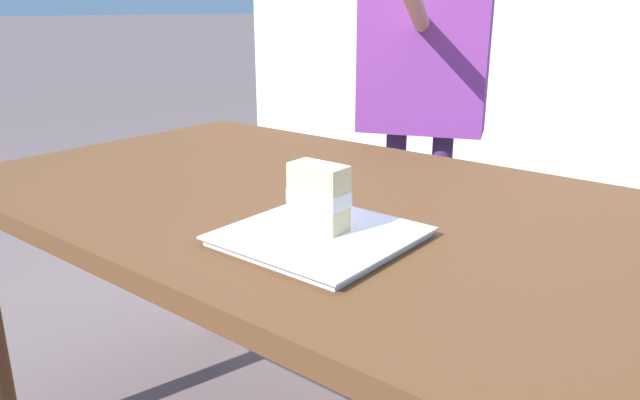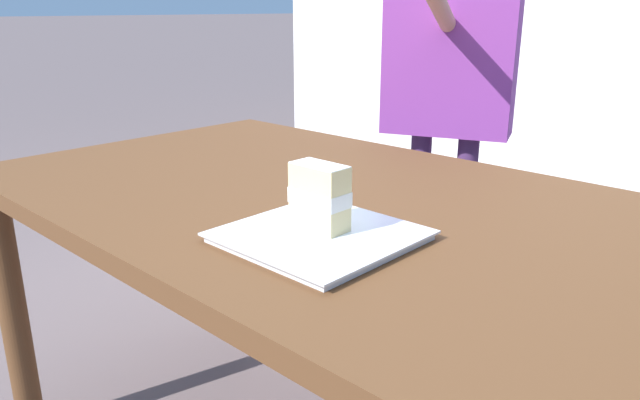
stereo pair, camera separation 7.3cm
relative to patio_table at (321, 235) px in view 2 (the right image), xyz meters
The scene contains 5 objects.
patio_table is the anchor object (origin of this frame).
dessert_plate 0.29m from the patio_table, 132.88° to the left, with size 0.29×0.29×0.02m.
cake_slice 0.30m from the patio_table, 132.72° to the left, with size 0.10×0.06×0.11m.
dessert_fork 0.12m from the patio_table, 161.30° to the left, with size 0.12×0.14×0.01m.
diner_person 0.90m from the patio_table, 75.65° to the right, with size 0.44×0.56×1.48m.
Camera 2 is at (-0.84, 0.89, 1.14)m, focal length 33.96 mm.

